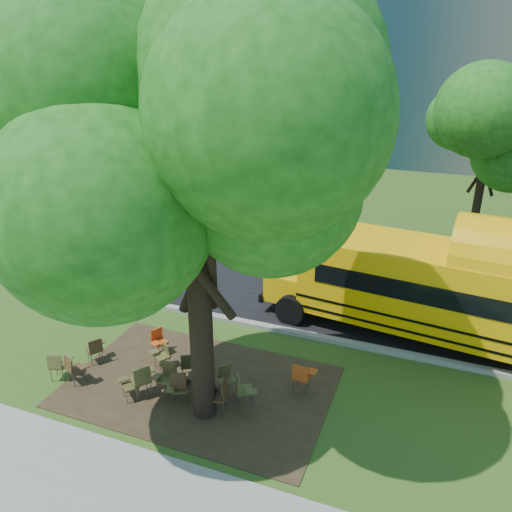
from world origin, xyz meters
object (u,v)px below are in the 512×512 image
at_px(chair_13, 302,375).
at_px(pedestrian_b, 28,179).
at_px(chair_14, 166,375).
at_px(chair_1, 74,367).
at_px(chair_6, 219,392).
at_px(chair_8, 96,348).
at_px(bg_car_red, 141,211).
at_px(chair_0, 58,364).
at_px(chair_11, 189,363).
at_px(pedestrian_a, 29,181).
at_px(chair_2, 142,378).
at_px(chair_4, 181,382).
at_px(school_bus, 485,298).
at_px(chair_12, 226,377).
at_px(black_car, 107,269).
at_px(bg_car_silver, 79,207).
at_px(chair_5, 178,385).
at_px(chair_10, 158,339).
at_px(main_tree, 193,170).
at_px(chair_9, 163,353).
at_px(chair_7, 243,388).
at_px(chair_3, 132,382).

bearing_deg(chair_13, pedestrian_b, 150.32).
height_order(chair_14, pedestrian_b, pedestrian_b).
xyz_separation_m(chair_1, chair_6, (4.15, 0.39, 0.06)).
bearing_deg(chair_8, bg_car_red, 61.27).
bearing_deg(chair_0, chair_6, -12.41).
bearing_deg(chair_11, pedestrian_a, 113.45).
distance_m(chair_2, chair_4, 1.03).
bearing_deg(school_bus, chair_12, -136.49).
bearing_deg(chair_6, school_bus, -60.72).
xyz_separation_m(chair_2, chair_11, (0.75, 1.13, -0.08)).
distance_m(chair_4, chair_14, 0.53).
xyz_separation_m(chair_4, pedestrian_a, (-18.16, 13.75, 0.37)).
relative_size(black_car, pedestrian_b, 2.28).
xyz_separation_m(chair_13, bg_car_silver, (-15.28, 9.92, 0.07)).
height_order(chair_1, chair_4, chair_4).
relative_size(chair_13, pedestrian_a, 0.49).
height_order(chair_5, chair_12, chair_12).
relative_size(chair_0, bg_car_silver, 0.23).
height_order(chair_10, chair_11, chair_11).
height_order(chair_0, chair_2, chair_2).
height_order(chair_4, bg_car_silver, bg_car_silver).
distance_m(chair_2, chair_12, 2.16).
height_order(main_tree, chair_1, main_tree).
xyz_separation_m(school_bus, chair_9, (-8.36, -4.24, -1.27)).
bearing_deg(black_car, chair_7, -124.83).
bearing_deg(chair_8, pedestrian_a, 82.80).
height_order(chair_9, black_car, black_car).
bearing_deg(pedestrian_a, chair_13, -122.14).
bearing_deg(school_bus, chair_3, -138.95).
height_order(chair_6, chair_14, chair_6).
distance_m(chair_2, chair_7, 2.64).
relative_size(chair_4, chair_13, 1.00).
bearing_deg(pedestrian_b, chair_4, 8.94).
bearing_deg(pedestrian_a, chair_12, -126.05).
xyz_separation_m(school_bus, chair_4, (-7.17, -5.30, -1.19)).
bearing_deg(chair_1, chair_11, 48.30).
bearing_deg(pedestrian_a, chair_6, -127.30).
height_order(chair_6, bg_car_red, bg_car_red).
height_order(chair_0, chair_12, chair_0).
bearing_deg(chair_9, chair_12, -158.71).
bearing_deg(chair_10, main_tree, 80.18).
height_order(chair_2, pedestrian_b, pedestrian_b).
bearing_deg(chair_10, bg_car_silver, -104.57).
height_order(school_bus, chair_11, school_bus).
distance_m(chair_8, pedestrian_a, 20.00).
xyz_separation_m(chair_8, bg_car_silver, (-9.35, 10.76, 0.11)).
xyz_separation_m(school_bus, bg_car_red, (-16.12, 6.59, -1.12)).
relative_size(chair_0, chair_13, 0.95).
bearing_deg(chair_12, black_car, -83.42).
bearing_deg(chair_11, school_bus, -0.08).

